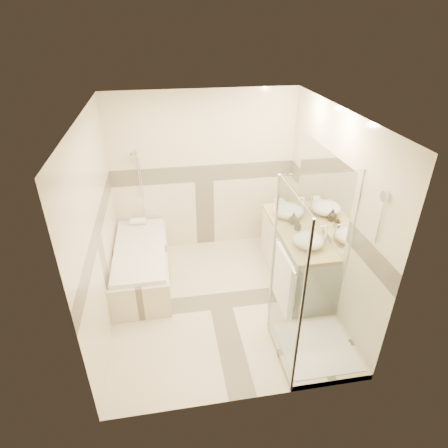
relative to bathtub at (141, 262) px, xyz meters
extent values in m
cube|color=beige|center=(1.02, -0.65, -0.31)|extent=(2.80, 3.00, 0.01)
cube|color=silver|center=(1.02, -0.65, 2.20)|extent=(2.80, 3.00, 0.01)
cube|color=beige|center=(1.02, 0.85, 0.94)|extent=(2.80, 0.01, 2.50)
cube|color=beige|center=(1.02, -2.15, 0.94)|extent=(2.80, 0.01, 2.50)
cube|color=beige|center=(-0.38, -0.65, 0.94)|extent=(0.01, 3.00, 2.50)
cube|color=beige|center=(2.43, -0.65, 0.94)|extent=(0.01, 3.00, 2.50)
cube|color=white|center=(2.41, -0.35, 1.14)|extent=(0.01, 1.60, 1.00)
cylinder|color=silver|center=(0.05, 0.82, 1.04)|extent=(0.02, 0.02, 0.70)
cube|color=beige|center=(0.00, 0.00, -0.06)|extent=(0.75, 1.70, 0.50)
cube|color=white|center=(0.00, 0.00, 0.22)|extent=(0.69, 1.60, 0.06)
ellipsoid|color=white|center=(0.00, 0.00, 0.17)|extent=(0.56, 1.40, 0.16)
cube|color=silver|center=(2.15, -0.35, 0.09)|extent=(0.55, 1.60, 0.80)
cylinder|color=silver|center=(1.86, -0.75, 0.24)|extent=(0.01, 0.24, 0.01)
cylinder|color=silver|center=(1.86, 0.05, 0.24)|extent=(0.01, 0.24, 0.01)
cube|color=tan|center=(2.15, -0.35, 0.52)|extent=(0.57, 1.62, 0.05)
cube|color=beige|center=(1.97, -1.70, -0.27)|extent=(0.90, 0.90, 0.08)
cube|color=white|center=(1.97, -1.70, -0.22)|extent=(0.80, 0.80, 0.01)
cube|color=white|center=(1.53, -1.70, 0.73)|extent=(0.01, 0.90, 2.00)
cube|color=white|center=(1.97, -1.26, 0.73)|extent=(0.90, 0.01, 2.00)
cylinder|color=silver|center=(1.52, -2.15, 0.73)|extent=(0.03, 0.03, 2.00)
cylinder|color=silver|center=(1.52, -1.25, 0.73)|extent=(0.03, 0.03, 2.00)
cylinder|color=silver|center=(2.42, -1.25, 0.73)|extent=(0.03, 0.03, 2.00)
cylinder|color=silver|center=(2.38, -1.70, 1.64)|extent=(0.03, 0.10, 0.10)
cylinder|color=silver|center=(1.49, -1.70, 1.09)|extent=(0.02, 0.60, 0.02)
cube|color=white|center=(1.49, -1.70, 0.79)|extent=(0.04, 0.48, 0.62)
ellipsoid|color=white|center=(2.13, 0.02, 0.63)|extent=(0.43, 0.43, 0.17)
ellipsoid|color=white|center=(2.13, -0.77, 0.62)|extent=(0.39, 0.39, 0.16)
cylinder|color=silver|center=(2.35, 0.02, 0.69)|extent=(0.03, 0.03, 0.30)
cylinder|color=silver|center=(2.30, 0.02, 0.82)|extent=(0.11, 0.03, 0.03)
cylinder|color=silver|center=(2.35, -0.77, 0.68)|extent=(0.03, 0.03, 0.28)
cylinder|color=silver|center=(2.30, -0.77, 0.80)|extent=(0.10, 0.02, 0.02)
imported|color=black|center=(2.13, -0.38, 0.61)|extent=(0.08, 0.08, 0.14)
imported|color=black|center=(2.13, -0.20, 0.63)|extent=(0.17, 0.17, 0.17)
cube|color=white|center=(2.13, 0.37, 0.58)|extent=(0.14, 0.22, 0.07)
cylinder|color=white|center=(-0.03, 0.67, 0.30)|extent=(0.23, 0.10, 0.10)
camera|label=1|loc=(0.43, -4.49, 3.10)|focal=30.00mm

